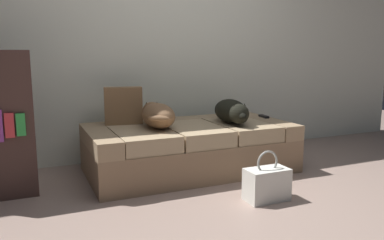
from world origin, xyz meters
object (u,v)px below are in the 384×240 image
dog_tan (157,115)px  tv_remote (264,116)px  dog_dark (232,111)px  throw_pillow (123,106)px  couch (190,148)px  handbag (267,184)px

dog_tan → tv_remote: 1.17m
dog_tan → dog_dark: size_ratio=1.00×
dog_dark → throw_pillow: 1.00m
dog_dark → tv_remote: 0.49m
tv_remote → throw_pillow: size_ratio=0.44×
couch → handbag: (0.23, -0.91, -0.09)m
tv_remote → throw_pillow: bearing=177.6°
dog_dark → throw_pillow: bearing=159.1°
dog_tan → tv_remote: (1.16, 0.07, -0.10)m
tv_remote → dog_dark: bearing=-155.9°
dog_dark → handbag: 0.94m
couch → throw_pillow: 0.72m
dog_tan → throw_pillow: bearing=129.9°
dog_tan → dog_dark: 0.71m
throw_pillow → handbag: throw_pillow is taller
tv_remote → throw_pillow: throw_pillow is taller
tv_remote → dog_tan: bearing=-170.6°
couch → handbag: 0.94m
dog_tan → throw_pillow: size_ratio=1.89×
tv_remote → handbag: tv_remote is taller
dog_tan → dog_dark: bearing=-6.5°
couch → dog_dark: dog_dark is taller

